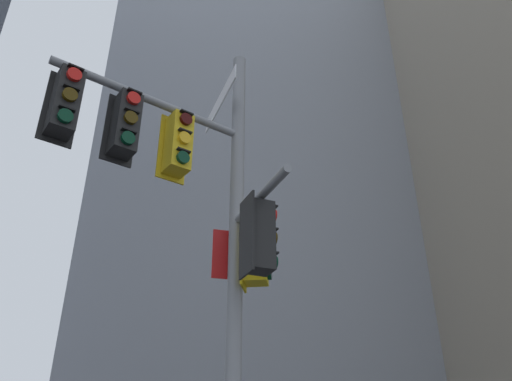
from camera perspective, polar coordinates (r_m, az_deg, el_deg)
The scene contains 2 objects.
building_mid_block at distance 39.89m, azimuth -0.36°, elevation 9.72°, with size 17.42×17.42×53.26m, color #9399A3.
signal_pole_assembly at distance 7.44m, azimuth -6.24°, elevation -3.34°, with size 3.40×2.58×8.86m.
Camera 1 is at (0.12, -7.25, 2.23)m, focal length 35.55 mm.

